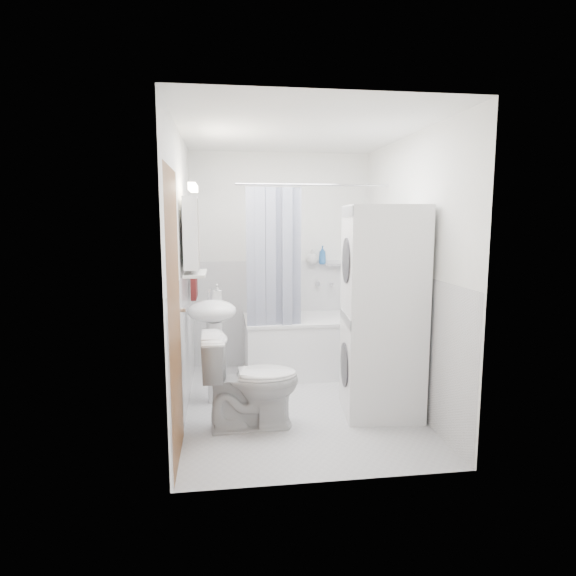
{
  "coord_description": "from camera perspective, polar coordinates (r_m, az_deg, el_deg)",
  "views": [
    {
      "loc": [
        -0.65,
        -4.11,
        1.66
      ],
      "look_at": [
        -0.07,
        0.15,
        1.05
      ],
      "focal_mm": 30.0,
      "sensor_mm": 36.0,
      "label": 1
    }
  ],
  "objects": [
    {
      "name": "room_walls",
      "position": [
        4.17,
        1.29,
        5.69
      ],
      "size": [
        2.6,
        2.6,
        2.6
      ],
      "color": "white",
      "rests_on": "ground"
    },
    {
      "name": "towel",
      "position": [
        4.82,
        -11.15,
        3.86
      ],
      "size": [
        0.07,
        0.35,
        0.84
      ],
      "color": "#561A10",
      "rests_on": "room_walls"
    },
    {
      "name": "sink",
      "position": [
        4.4,
        -8.9,
        -4.58
      ],
      "size": [
        0.44,
        0.37,
        1.04
      ],
      "color": "white",
      "rests_on": "ground"
    },
    {
      "name": "wainscot",
      "position": [
        4.58,
        0.67,
        -5.31
      ],
      "size": [
        1.98,
        2.58,
        2.58
      ],
      "color": "white",
      "rests_on": "ground"
    },
    {
      "name": "shampoo_b",
      "position": [
        5.49,
        4.1,
        3.26
      ],
      "size": [
        0.08,
        0.21,
        0.08
      ],
      "primitive_type": "imported",
      "color": "#2963A5",
      "rests_on": "shower_caddy"
    },
    {
      "name": "curtain_rod",
      "position": [
        4.83,
        4.61,
        12.09
      ],
      "size": [
        1.79,
        0.02,
        0.02
      ],
      "primitive_type": "cylinder",
      "rotation": [
        0.0,
        1.57,
        0.0
      ],
      "color": "silver",
      "rests_on": "room_walls"
    },
    {
      "name": "floor",
      "position": [
        4.48,
        1.23,
        -13.67
      ],
      "size": [
        2.6,
        2.6,
        0.0
      ],
      "primitive_type": "plane",
      "color": "silver",
      "rests_on": "ground"
    },
    {
      "name": "medicine_cabinet",
      "position": [
        4.22,
        -11.24,
        6.64
      ],
      "size": [
        0.13,
        0.5,
        0.71
      ],
      "color": "white",
      "rests_on": "room_walls"
    },
    {
      "name": "shelf_cup",
      "position": [
        4.35,
        -10.84,
        2.7
      ],
      "size": [
        0.1,
        0.09,
        0.1
      ],
      "primitive_type": "imported",
      "color": "gray",
      "rests_on": "shelf"
    },
    {
      "name": "washer_dryer",
      "position": [
        4.16,
        11.07,
        -2.74
      ],
      "size": [
        0.7,
        0.69,
        1.78
      ],
      "rotation": [
        0.0,
        0.0,
        -0.11
      ],
      "color": "white",
      "rests_on": "ground"
    },
    {
      "name": "toilet",
      "position": [
        3.93,
        -4.44,
        -10.93
      ],
      "size": [
        0.79,
        0.46,
        0.77
      ],
      "primitive_type": "imported",
      "rotation": [
        0.0,
        0.0,
        1.6
      ],
      "color": "white",
      "rests_on": "ground"
    },
    {
      "name": "shampoo_a",
      "position": [
        5.46,
        2.87,
        3.52
      ],
      "size": [
        0.13,
        0.17,
        0.13
      ],
      "primitive_type": "imported",
      "color": "gray",
      "rests_on": "shower_caddy"
    },
    {
      "name": "shower_curtain",
      "position": [
        4.75,
        -1.63,
        3.13
      ],
      "size": [
        0.55,
        0.02,
        1.45
      ],
      "color": "#141D46",
      "rests_on": "curtain_rod"
    },
    {
      "name": "bathtub",
      "position": [
        5.3,
        3.66,
        -6.37
      ],
      "size": [
        1.61,
        0.76,
        0.61
      ],
      "color": "white",
      "rests_on": "ground"
    },
    {
      "name": "shelf_bottle",
      "position": [
        4.09,
        -11.04,
        2.14
      ],
      "size": [
        0.07,
        0.18,
        0.07
      ],
      "primitive_type": "imported",
      "color": "gray",
      "rests_on": "shelf"
    },
    {
      "name": "shower_caddy",
      "position": [
        5.52,
        5.62,
        2.75
      ],
      "size": [
        0.22,
        0.06,
        0.02
      ],
      "primitive_type": "cube",
      "color": "silver",
      "rests_on": "room_walls"
    },
    {
      "name": "shelf",
      "position": [
        4.24,
        -10.91,
        1.71
      ],
      "size": [
        0.18,
        0.54,
        0.02
      ],
      "primitive_type": "cube",
      "color": "silver",
      "rests_on": "room_walls"
    },
    {
      "name": "soap_pump",
      "position": [
        4.42,
        -8.38,
        -1.26
      ],
      "size": [
        0.08,
        0.17,
        0.08
      ],
      "primitive_type": "imported",
      "color": "gray",
      "rests_on": "sink"
    },
    {
      "name": "door",
      "position": [
        3.63,
        -12.31,
        -2.58
      ],
      "size": [
        0.05,
        2.0,
        2.0
      ],
      "color": "brown",
      "rests_on": "ground"
    },
    {
      "name": "tub_spout",
      "position": [
        5.55,
        5.07,
        0.51
      ],
      "size": [
        0.04,
        0.12,
        0.04
      ],
      "primitive_type": "cylinder",
      "rotation": [
        1.57,
        0.0,
        0.0
      ],
      "color": "silver",
      "rests_on": "room_walls"
    }
  ]
}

